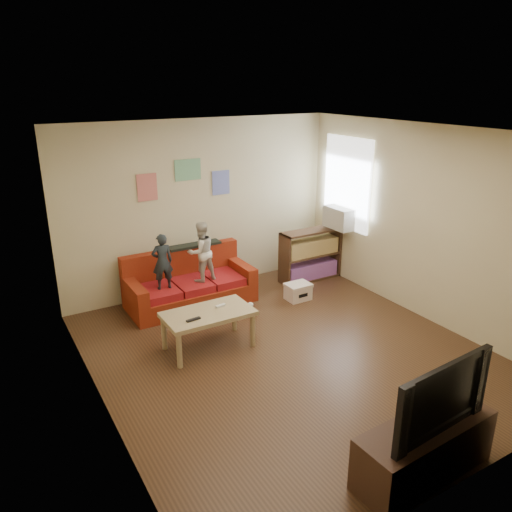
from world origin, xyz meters
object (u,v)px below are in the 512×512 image
coffee_table (208,317)px  file_box (298,291)px  sofa (189,286)px  child_a (162,262)px  television (432,393)px  bookshelf (310,258)px  child_b (201,252)px  tv_stand (424,449)px

coffee_table → file_box: 1.96m
sofa → coffee_table: sofa is taller
child_a → file_box: bearing=170.4°
television → sofa: bearing=90.5°
file_box → bookshelf: bearing=41.9°
child_a → child_b: child_b is taller
child_a → tv_stand: bearing=108.0°
sofa → tv_stand: sofa is taller
coffee_table → tv_stand: 2.97m
coffee_table → television: size_ratio=1.00×
child_a → coffee_table: size_ratio=0.73×
sofa → child_a: 0.71m
child_b → file_box: child_b is taller
bookshelf → tv_stand: 4.51m
coffee_table → bookshelf: bearing=26.3°
tv_stand → child_a: bearing=98.3°
tv_stand → sofa: bearing=91.9°
coffee_table → bookshelf: (2.49, 1.23, -0.04)m
child_a → tv_stand: 4.23m
bookshelf → child_b: bearing=-179.8°
file_box → child_b: bearing=156.4°
child_b → file_box: size_ratio=2.38×
child_b → television: 4.12m
sofa → coffee_table: bearing=-103.4°
child_a → bookshelf: 2.64m
tv_stand → television: bearing=0.0°
child_b → bookshelf: 2.06m
child_b → tv_stand: 4.16m
child_b → television: bearing=85.1°
child_b → coffee_table: bearing=61.2°
file_box → tv_stand: size_ratio=0.29×
coffee_table → file_box: bearing=19.1°
bookshelf → television: bearing=-113.9°
tv_stand → bookshelf: bearing=63.6°
file_box → tv_stand: bearing=-108.2°
bookshelf → file_box: size_ratio=2.87×
child_b → television: child_b is taller
sofa → television: (0.33, -4.28, 0.54)m
television → coffee_table: bearing=98.9°
bookshelf → coffee_table: bearing=-153.7°
child_b → file_box: (1.35, -0.59, -0.71)m
file_box → television: (-1.16, -3.53, 0.69)m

